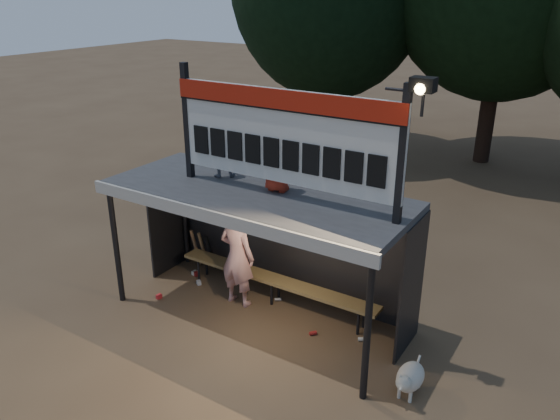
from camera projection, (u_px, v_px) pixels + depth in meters
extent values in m
plane|color=#4E3927|center=(258.00, 316.00, 9.52)|extent=(80.00, 80.00, 0.00)
imported|color=white|center=(237.00, 256.00, 9.58)|extent=(0.68, 0.45, 1.86)
imported|color=gray|center=(221.00, 148.00, 9.15)|extent=(0.60, 0.58, 0.98)
imported|color=#B12C1B|center=(278.00, 158.00, 8.46)|extent=(0.55, 0.38, 1.08)
cube|color=#38383A|center=(256.00, 195.00, 8.67)|extent=(5.00, 2.00, 0.12)
cube|color=beige|center=(216.00, 218.00, 7.89)|extent=(5.10, 0.06, 0.20)
cylinder|color=black|center=(116.00, 246.00, 9.60)|extent=(0.10, 0.10, 2.20)
cylinder|color=black|center=(367.00, 331.00, 7.21)|extent=(0.10, 0.10, 2.20)
cylinder|color=black|center=(185.00, 213.00, 11.00)|extent=(0.10, 0.10, 2.20)
cylinder|color=black|center=(414.00, 275.00, 8.62)|extent=(0.10, 0.10, 2.20)
cube|color=black|center=(288.00, 238.00, 9.89)|extent=(5.00, 0.04, 2.20)
cube|color=black|center=(167.00, 218.00, 10.74)|extent=(0.04, 1.00, 2.20)
cube|color=black|center=(412.00, 288.00, 8.26)|extent=(0.04, 1.00, 2.20)
cylinder|color=black|center=(289.00, 183.00, 9.49)|extent=(5.00, 0.06, 0.06)
cube|color=black|center=(187.00, 122.00, 8.96)|extent=(0.10, 0.10, 1.90)
cube|color=black|center=(402.00, 156.00, 7.12)|extent=(0.10, 0.10, 1.90)
cube|color=silver|center=(283.00, 137.00, 8.04)|extent=(3.80, 0.08, 1.40)
cube|color=#AB1C0C|center=(281.00, 99.00, 7.79)|extent=(3.80, 0.04, 0.28)
cube|color=black|center=(281.00, 110.00, 7.84)|extent=(3.80, 0.02, 0.03)
cube|color=black|center=(201.00, 140.00, 8.85)|extent=(0.27, 0.03, 0.45)
cube|color=black|center=(218.00, 143.00, 8.68)|extent=(0.27, 0.03, 0.45)
cube|color=black|center=(235.00, 146.00, 8.52)|extent=(0.27, 0.03, 0.45)
cube|color=black|center=(253.00, 149.00, 8.35)|extent=(0.27, 0.03, 0.45)
cube|color=black|center=(271.00, 152.00, 8.18)|extent=(0.27, 0.03, 0.45)
cube|color=black|center=(291.00, 156.00, 8.01)|extent=(0.27, 0.03, 0.45)
cube|color=black|center=(311.00, 159.00, 7.84)|extent=(0.27, 0.03, 0.45)
cube|color=black|center=(332.00, 163.00, 7.67)|extent=(0.27, 0.03, 0.45)
cube|color=black|center=(354.00, 167.00, 7.50)|extent=(0.27, 0.03, 0.45)
cube|color=black|center=(377.00, 171.00, 7.33)|extent=(0.27, 0.03, 0.45)
cylinder|color=black|center=(404.00, 90.00, 6.82)|extent=(0.50, 0.04, 0.04)
cylinder|color=black|center=(423.00, 104.00, 6.75)|extent=(0.04, 0.04, 0.30)
cube|color=black|center=(423.00, 85.00, 6.62)|extent=(0.30, 0.22, 0.18)
sphere|color=#FFD88C|center=(420.00, 89.00, 6.57)|extent=(0.14, 0.14, 0.14)
cube|color=olive|center=(275.00, 280.00, 9.78)|extent=(4.00, 0.35, 0.06)
cylinder|color=black|center=(199.00, 269.00, 10.62)|extent=(0.05, 0.05, 0.45)
cylinder|color=black|center=(207.00, 264.00, 10.81)|extent=(0.05, 0.05, 0.45)
cylinder|color=black|center=(271.00, 294.00, 9.78)|extent=(0.05, 0.05, 0.45)
cylinder|color=black|center=(279.00, 288.00, 9.96)|extent=(0.05, 0.05, 0.45)
cylinder|color=black|center=(358.00, 322.00, 8.93)|extent=(0.05, 0.05, 0.45)
cylinder|color=black|center=(364.00, 316.00, 9.12)|extent=(0.05, 0.05, 0.45)
cylinder|color=black|center=(327.00, 96.00, 18.61)|extent=(0.50, 0.50, 3.74)
cylinder|color=black|center=(490.00, 97.00, 17.22)|extent=(0.50, 0.50, 4.18)
ellipsoid|color=silver|center=(410.00, 377.00, 7.62)|extent=(0.36, 0.58, 0.36)
sphere|color=beige|center=(404.00, 383.00, 7.37)|extent=(0.22, 0.22, 0.22)
cone|color=beige|center=(401.00, 388.00, 7.30)|extent=(0.10, 0.10, 0.10)
cone|color=beige|center=(400.00, 377.00, 7.34)|extent=(0.06, 0.06, 0.07)
cone|color=beige|center=(407.00, 379.00, 7.29)|extent=(0.06, 0.06, 0.07)
cylinder|color=beige|center=(399.00, 392.00, 7.59)|extent=(0.05, 0.05, 0.18)
cylinder|color=#F0E6CF|center=(410.00, 397.00, 7.51)|extent=(0.05, 0.05, 0.18)
cylinder|color=silver|center=(408.00, 378.00, 7.87)|extent=(0.05, 0.05, 0.18)
cylinder|color=silver|center=(419.00, 382.00, 7.79)|extent=(0.05, 0.05, 0.18)
cylinder|color=beige|center=(418.00, 361.00, 7.83)|extent=(0.04, 0.16, 0.14)
cylinder|color=#996C47|center=(196.00, 247.00, 11.04)|extent=(0.07, 0.27, 0.84)
cylinder|color=olive|center=(203.00, 250.00, 10.94)|extent=(0.09, 0.30, 0.83)
cylinder|color=black|center=(211.00, 252.00, 10.84)|extent=(0.07, 0.33, 0.83)
cube|color=#AD201D|center=(196.00, 274.00, 10.83)|extent=(0.12, 0.11, 0.08)
cylinder|color=#AAABAF|center=(278.00, 299.00, 9.95)|extent=(0.14, 0.13, 0.07)
cube|color=beige|center=(194.00, 273.00, 10.87)|extent=(0.09, 0.11, 0.08)
cylinder|color=maroon|center=(313.00, 333.00, 8.98)|extent=(0.13, 0.14, 0.07)
cube|color=#B2B2B7|center=(199.00, 283.00, 10.51)|extent=(0.12, 0.11, 0.08)
cylinder|color=beige|center=(362.00, 339.00, 8.83)|extent=(0.14, 0.12, 0.07)
cube|color=red|center=(159.00, 296.00, 10.04)|extent=(0.08, 0.11, 0.08)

